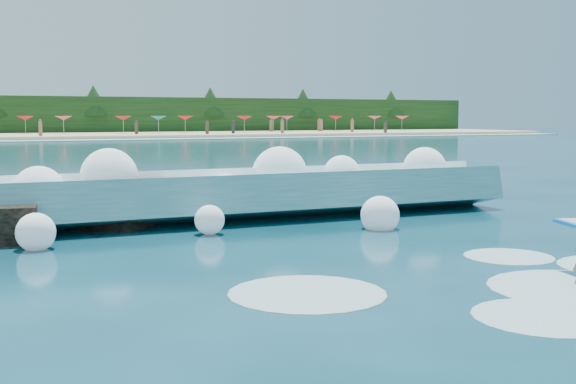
# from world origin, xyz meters

# --- Properties ---
(ground) EXTENTS (200.00, 200.00, 0.00)m
(ground) POSITION_xyz_m (0.00, 0.00, 0.00)
(ground) COLOR #07323E
(ground) RESTS_ON ground
(wet_band) EXTENTS (140.00, 5.00, 0.08)m
(wet_band) POSITION_xyz_m (0.00, 67.00, 0.04)
(wet_band) COLOR silver
(wet_band) RESTS_ON ground
(breaking_wave) EXTENTS (17.51, 2.75, 1.51)m
(breaking_wave) POSITION_xyz_m (0.87, 7.38, 0.53)
(breaking_wave) COLOR teal
(breaking_wave) RESTS_ON ground
(wave_spray) EXTENTS (15.12, 4.37, 2.06)m
(wave_spray) POSITION_xyz_m (1.07, 7.14, 0.96)
(wave_spray) COLOR white
(wave_spray) RESTS_ON ground
(surf_foam) EXTENTS (8.96, 5.10, 0.13)m
(surf_foam) POSITION_xyz_m (4.13, -1.15, 0.00)
(surf_foam) COLOR silver
(surf_foam) RESTS_ON ground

